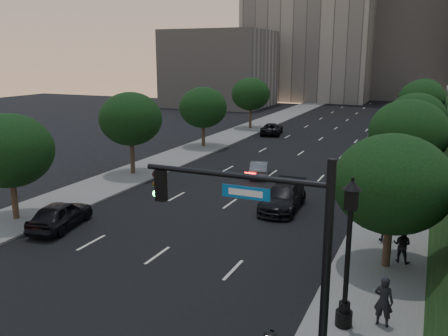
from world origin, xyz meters
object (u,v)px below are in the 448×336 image
at_px(sedan_near_left, 60,215).
at_px(pedestrian_c, 385,225).
at_px(street_lamp, 347,261).
at_px(sedan_far_left, 272,129).
at_px(traffic_signal_mast, 286,274).
at_px(sedan_far_right, 375,136).
at_px(sedan_near_right, 283,197).
at_px(pedestrian_b, 402,245).
at_px(pedestrian_a, 384,301).
at_px(sedan_mid_left, 259,169).

height_order(sedan_near_left, pedestrian_c, pedestrian_c).
distance_m(street_lamp, sedan_far_left, 42.67).
bearing_deg(traffic_signal_mast, sedan_far_right, 93.23).
height_order(sedan_near_right, pedestrian_b, pedestrian_b).
relative_size(traffic_signal_mast, street_lamp, 1.25).
xyz_separation_m(pedestrian_a, pedestrian_c, (-0.73, 8.22, -0.06)).
relative_size(traffic_signal_mast, sedan_far_left, 1.39).
xyz_separation_m(street_lamp, pedestrian_a, (1.25, 0.59, -1.56)).
height_order(pedestrian_b, pedestrian_c, pedestrian_c).
bearing_deg(sedan_far_left, sedan_mid_left, 94.69).
height_order(sedan_far_right, pedestrian_b, pedestrian_b).
height_order(traffic_signal_mast, sedan_near_right, traffic_signal_mast).
xyz_separation_m(street_lamp, sedan_near_right, (-5.93, 12.15, -1.85)).
height_order(traffic_signal_mast, sedan_far_left, traffic_signal_mast).
distance_m(traffic_signal_mast, sedan_far_left, 46.01).
bearing_deg(sedan_far_right, traffic_signal_mast, -81.47).
bearing_deg(sedan_far_right, sedan_far_left, -175.69).
bearing_deg(sedan_far_left, pedestrian_a, 102.68).
relative_size(sedan_near_right, sedan_far_right, 1.34).
xyz_separation_m(traffic_signal_mast, pedestrian_a, (2.32, 4.48, -2.59)).
xyz_separation_m(street_lamp, pedestrian_c, (0.52, 8.81, -1.61)).
relative_size(sedan_near_left, sedan_mid_left, 1.20).
bearing_deg(sedan_far_left, pedestrian_c, 106.97).
bearing_deg(sedan_far_left, street_lamp, 100.82).
distance_m(sedan_near_left, sedan_mid_left, 16.81).
xyz_separation_m(sedan_far_right, pedestrian_b, (5.01, -32.93, 0.31)).
relative_size(sedan_mid_left, pedestrian_a, 2.07).
bearing_deg(sedan_near_right, sedan_near_left, -144.48).
bearing_deg(pedestrian_a, pedestrian_b, -82.88).
bearing_deg(sedan_far_left, sedan_near_left, 78.06).
height_order(sedan_mid_left, sedan_far_left, sedan_far_left).
height_order(traffic_signal_mast, pedestrian_b, traffic_signal_mast).
height_order(sedan_mid_left, sedan_far_right, sedan_far_right).
bearing_deg(sedan_near_left, sedan_near_right, -152.05).
xyz_separation_m(sedan_near_left, sedan_mid_left, (6.31, 15.58, -0.15)).
xyz_separation_m(sedan_far_right, pedestrian_c, (4.04, -30.61, 0.34)).
distance_m(traffic_signal_mast, sedan_far_right, 43.48).
distance_m(sedan_near_left, sedan_far_right, 37.81).
relative_size(sedan_near_right, pedestrian_c, 3.08).
relative_size(sedan_near_left, pedestrian_a, 2.49).
bearing_deg(pedestrian_b, traffic_signal_mast, 89.04).
relative_size(sedan_near_right, pedestrian_a, 2.89).
xyz_separation_m(traffic_signal_mast, sedan_mid_left, (-9.03, 23.34, -3.04)).
xyz_separation_m(sedan_far_left, sedan_far_right, (12.17, -0.21, -0.02)).
bearing_deg(street_lamp, pedestrian_c, 86.62).
relative_size(street_lamp, sedan_mid_left, 1.46).
distance_m(sedan_near_right, pedestrian_b, 9.33).
height_order(sedan_near_right, pedestrian_c, pedestrian_c).
height_order(sedan_near_right, sedan_far_right, sedan_near_right).
xyz_separation_m(sedan_mid_left, sedan_far_left, (-5.58, 20.18, 0.07)).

